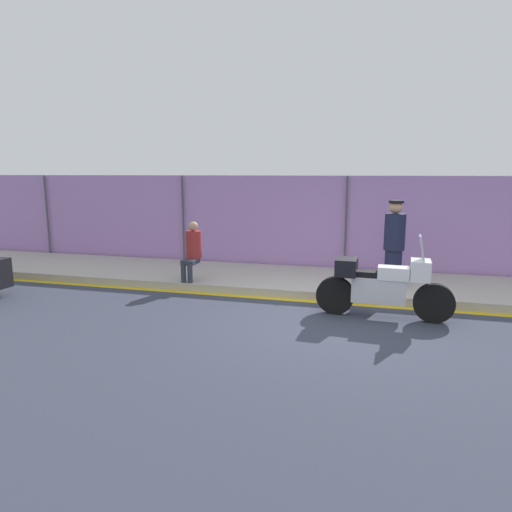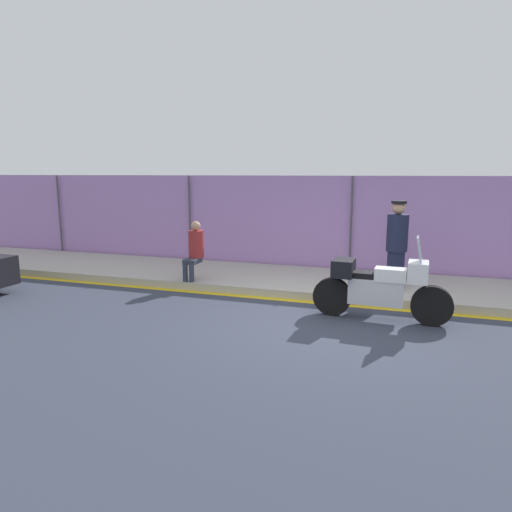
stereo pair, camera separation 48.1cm
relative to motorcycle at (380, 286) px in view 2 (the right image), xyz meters
The scene contains 7 objects.
ground_plane 1.18m from the motorcycle, 150.17° to the right, with size 120.00×120.00×0.00m, color #333847.
sidewalk 2.30m from the motorcycle, 113.18° to the left, with size 32.14×2.53×0.17m.
curb_paint_stripe 1.28m from the motorcycle, 141.36° to the left, with size 32.14×0.18×0.01m.
storefront_fence 3.59m from the motorcycle, 104.49° to the left, with size 30.53×0.17×2.45m.
motorcycle is the anchor object (origin of this frame).
officer_standing 1.91m from the motorcycle, 83.06° to the left, with size 0.43×0.43×1.79m.
person_seated_on_curb 4.27m from the motorcycle, 162.91° to the left, with size 0.34×0.65×1.29m.
Camera 2 is at (1.22, -7.37, 2.52)m, focal length 32.00 mm.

